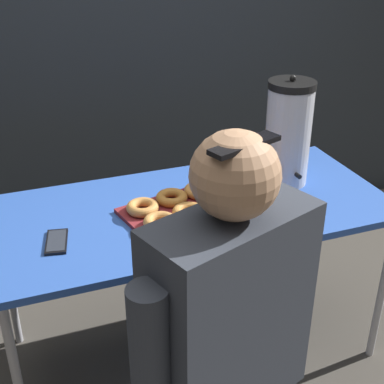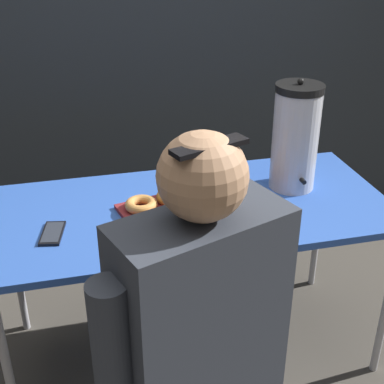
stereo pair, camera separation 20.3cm
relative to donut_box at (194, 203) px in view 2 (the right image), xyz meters
The scene contains 6 objects.
ground_plane 0.75m from the donut_box, 97.23° to the left, with size 12.00×12.00×0.00m, color #4C473F.
folding_table 0.07m from the donut_box, 97.23° to the left, with size 1.53×0.71×0.72m.
donut_box is the anchor object (origin of this frame).
coffee_urn 0.48m from the donut_box, 12.27° to the left, with size 0.19×0.21×0.45m.
cell_phone 0.53m from the donut_box, behind, with size 0.10×0.16×0.01m.
person_seated 0.67m from the donut_box, 102.37° to the right, with size 0.60×0.36×1.29m.
Camera 2 is at (-0.43, -1.75, 1.72)m, focal length 50.00 mm.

